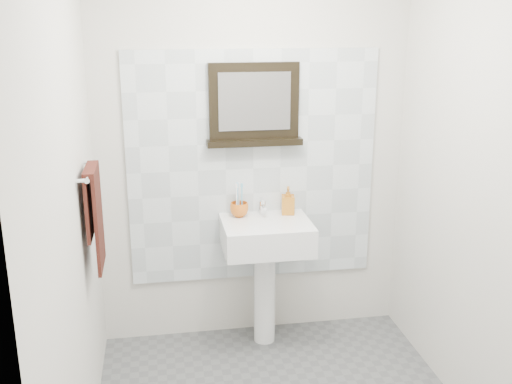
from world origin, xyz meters
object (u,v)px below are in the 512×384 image
(pedestal_sink, at_px, (266,248))
(toothbrush_cup, at_px, (239,210))
(soap_dispenser, at_px, (288,200))
(hand_towel, at_px, (95,210))
(framed_mirror, at_px, (254,106))

(pedestal_sink, bearing_deg, toothbrush_cup, 142.20)
(pedestal_sink, relative_size, soap_dispenser, 5.32)
(toothbrush_cup, bearing_deg, hand_towel, -147.45)
(toothbrush_cup, relative_size, hand_towel, 0.21)
(toothbrush_cup, height_order, framed_mirror, framed_mirror)
(soap_dispenser, distance_m, framed_mirror, 0.64)
(soap_dispenser, xyz_separation_m, hand_towel, (-1.15, -0.53, 0.17))
(soap_dispenser, bearing_deg, framed_mirror, 171.73)
(hand_towel, bearing_deg, pedestal_sink, 22.77)
(framed_mirror, bearing_deg, soap_dispenser, -17.77)
(pedestal_sink, distance_m, hand_towel, 1.16)
(pedestal_sink, height_order, hand_towel, hand_towel)
(soap_dispenser, relative_size, framed_mirror, 0.30)
(soap_dispenser, height_order, framed_mirror, framed_mirror)
(pedestal_sink, distance_m, toothbrush_cup, 0.30)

